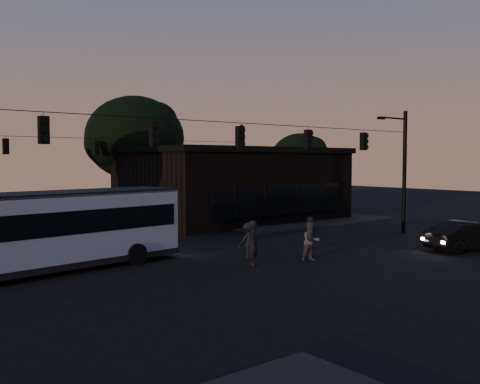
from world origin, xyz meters
TOP-DOWN VIEW (x-y plane):
  - ground at (0.00, 0.00)m, footprint 120.00×120.00m
  - sidewalk_far_right at (12.00, 14.00)m, footprint 14.00×10.00m
  - building at (9.00, 15.97)m, footprint 15.40×10.41m
  - tree_behind at (4.00, 22.00)m, footprint 7.60×7.60m
  - tree_right at (18.00, 18.00)m, footprint 5.20×5.20m
  - signal_rig_near at (0.00, 4.00)m, footprint 26.24×0.30m
  - signal_rig_far at (0.00, 20.00)m, footprint 26.24×0.30m
  - bus at (-8.33, 5.92)m, footprint 11.64×4.03m
  - car at (9.71, -1.92)m, footprint 4.72×2.61m
  - pedestrian_a at (-0.91, 1.90)m, footprint 0.83×0.77m
  - pedestrian_b at (1.68, 1.05)m, footprint 1.02×0.91m
  - pedestrian_c at (2.55, 1.91)m, footprint 1.18×0.91m
  - pedestrian_d at (-0.03, 3.35)m, footprint 1.07×0.65m

SIDE VIEW (x-z plane):
  - ground at x=0.00m, z-range 0.00..0.00m
  - sidewalk_far_right at x=12.00m, z-range 0.00..0.15m
  - car at x=9.71m, z-range 0.00..1.48m
  - pedestrian_d at x=-0.03m, z-range 0.00..1.61m
  - pedestrian_b at x=1.68m, z-range 0.00..1.74m
  - pedestrian_c at x=2.55m, z-range 0.00..1.86m
  - pedestrian_a at x=-0.91m, z-range 0.00..1.91m
  - bus at x=-8.33m, z-range 0.20..3.41m
  - building at x=9.00m, z-range 0.01..5.41m
  - signal_rig_far at x=0.00m, z-range 0.45..7.95m
  - signal_rig_near at x=0.00m, z-range 0.70..8.20m
  - tree_right at x=18.00m, z-range 1.20..8.06m
  - tree_behind at x=4.00m, z-range 1.48..10.91m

